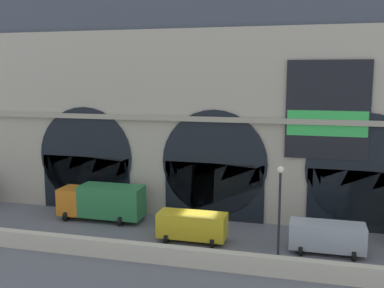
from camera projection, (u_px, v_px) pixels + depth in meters
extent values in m
plane|color=slate|center=(200.00, 239.00, 34.75)|extent=(200.00, 200.00, 0.00)
cube|color=beige|center=(182.00, 256.00, 29.91)|extent=(90.00, 0.70, 1.23)
cube|color=#B2A891|center=(221.00, 123.00, 41.13)|extent=(51.23, 5.96, 16.41)
cube|color=#424751|center=(223.00, 5.00, 39.83)|extent=(51.23, 5.36, 4.39)
cube|color=black|center=(86.00, 183.00, 42.18)|extent=(8.73, 0.20, 5.04)
cylinder|color=black|center=(85.00, 157.00, 41.80)|extent=(9.19, 0.20, 9.19)
cube|color=black|center=(214.00, 192.00, 39.10)|extent=(8.73, 0.20, 5.04)
cylinder|color=black|center=(214.00, 163.00, 38.72)|extent=(9.19, 0.20, 9.19)
cube|color=black|center=(363.00, 202.00, 36.02)|extent=(8.73, 0.20, 5.04)
cylinder|color=black|center=(365.00, 171.00, 35.63)|extent=(9.19, 0.20, 9.19)
cube|color=black|center=(327.00, 110.00, 35.56)|extent=(6.46, 0.12, 7.84)
cube|color=green|center=(327.00, 124.00, 35.65)|extent=(6.20, 0.04, 2.04)
cube|color=#A49A85|center=(214.00, 119.00, 38.04)|extent=(51.23, 0.50, 0.44)
cube|color=orange|center=(73.00, 200.00, 39.80)|extent=(2.00, 2.30, 2.30)
cube|color=#2D7A42|center=(112.00, 201.00, 38.82)|extent=(5.50, 2.30, 2.70)
cylinder|color=black|center=(66.00, 216.00, 39.01)|extent=(0.28, 0.84, 0.84)
cylinder|color=black|center=(78.00, 209.00, 40.99)|extent=(0.28, 0.84, 0.84)
cylinder|color=black|center=(121.00, 221.00, 37.72)|extent=(0.28, 0.84, 0.84)
cylinder|color=black|center=(130.00, 214.00, 39.70)|extent=(0.28, 0.84, 0.84)
cube|color=gold|center=(192.00, 225.00, 34.17)|extent=(5.20, 2.00, 1.86)
cylinder|color=black|center=(166.00, 239.00, 33.90)|extent=(0.28, 0.68, 0.68)
cylinder|color=black|center=(174.00, 231.00, 35.62)|extent=(0.28, 0.68, 0.68)
cylinder|color=black|center=(212.00, 243.00, 33.00)|extent=(0.28, 0.68, 0.68)
cylinder|color=black|center=(217.00, 235.00, 34.72)|extent=(0.28, 0.68, 0.68)
cube|color=#ADB2B7|center=(327.00, 236.00, 31.87)|extent=(5.20, 2.00, 1.86)
cylinder|color=black|center=(301.00, 251.00, 31.60)|extent=(0.28, 0.68, 0.68)
cylinder|color=black|center=(301.00, 242.00, 33.32)|extent=(0.28, 0.68, 0.68)
cylinder|color=black|center=(354.00, 256.00, 30.70)|extent=(0.28, 0.68, 0.68)
cylinder|color=black|center=(352.00, 246.00, 32.42)|extent=(0.28, 0.68, 0.68)
cylinder|color=black|center=(279.00, 222.00, 28.70)|extent=(0.16, 0.16, 6.50)
sphere|color=#F2EDCC|center=(281.00, 170.00, 28.18)|extent=(0.44, 0.44, 0.44)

